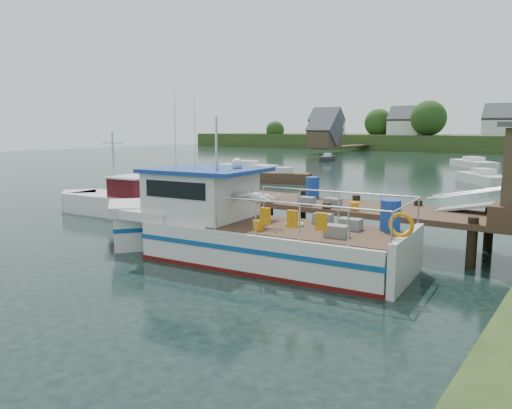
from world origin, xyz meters
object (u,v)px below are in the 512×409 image
Objects in this scene: moored_a at (248,167)px; moored_d at (473,163)px; moored_e at (327,158)px; moored_rowboat at (284,177)px; dock at (468,191)px; moored_b at (483,178)px; work_boat at (121,201)px; lobster_boat at (237,228)px.

moored_d reaches higher than moored_a.
moored_d is 1.80× the size of moored_e.
moored_rowboat is 0.65× the size of moored_d.
dock is 3.75× the size of moored_rowboat.
moored_rowboat is 15.34m from moored_b.
moored_a is 18.32m from moored_e.
moored_a is (-9.31, 23.44, -0.24)m from work_boat.
dock is at bearing -81.09° from moored_e.
lobster_boat is 2.64× the size of moored_rowboat.
moored_b is at bearing 80.77° from lobster_boat.
moored_b is 0.78× the size of moored_d.
moored_b is 17.29m from moored_d.
moored_b reaches higher than moored_e.
lobster_boat is 23.23m from moored_rowboat.
dock is 41.67m from moored_d.
work_boat is (-16.04, -1.15, -1.59)m from dock.
lobster_boat is 1.70× the size of moored_d.
work_boat is 42.63m from moored_d.
moored_b is 1.39× the size of moored_e.
moored_rowboat is at bearing 137.12° from dock.
moored_e is at bearing 173.17° from moored_d.
dock reaches higher than work_boat.
work_boat is 1.14× the size of moored_d.
lobster_boat is at bearing -24.03° from work_boat.
dock reaches higher than moored_b.
work_boat is at bearing -99.28° from moored_b.
lobster_boat is 33.01m from moored_a.
moored_b is at bearing 46.50° from moored_rowboat.
work_boat is at bearing -107.82° from moored_d.
moored_rowboat reaches higher than moored_e.
lobster_boat is 3.06× the size of moored_e.
moored_a is 1.15× the size of moored_b.
moored_rowboat is at bearing -93.97° from moored_e.
moored_e is at bearing 98.32° from work_boat.
work_boat is 17.09m from moored_rowboat.
moored_d is (7.69, 41.94, -0.22)m from work_boat.
dock is at bearing -64.21° from moored_b.
moored_e is at bearing 158.93° from moored_b.
moored_rowboat is 1.16× the size of moored_e.
lobster_boat is 45.39m from moored_d.
lobster_boat is 2.19× the size of moored_b.
work_boat is (-9.90, 3.40, -0.36)m from lobster_boat.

